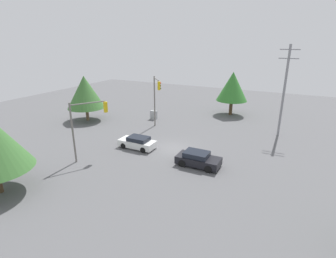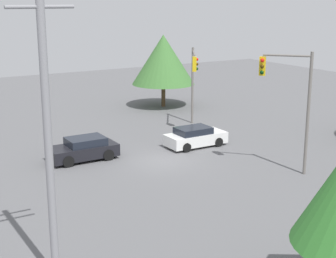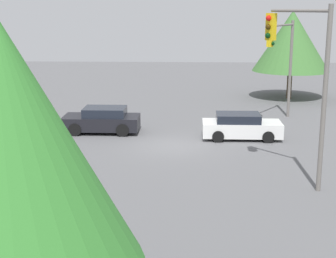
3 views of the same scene
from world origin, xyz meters
name	(u,v)px [view 1 (image 1 of 3)]	position (x,y,z in m)	size (l,w,h in m)	color
ground_plane	(173,148)	(0.00, 0.00, 0.00)	(80.00, 80.00, 0.00)	#5B5B5E
sedan_dark	(198,159)	(-4.01, 2.74, 0.69)	(4.18, 2.05, 1.41)	black
sedan_white	(137,142)	(3.57, 1.68, 0.65)	(4.15, 1.91, 1.35)	silver
traffic_signal_main	(156,95)	(5.10, -5.47, 4.65)	(2.10, 2.25, 6.94)	slate
traffic_signal_cross	(87,120)	(6.38, 6.18, 4.12)	(2.08, 3.21, 6.03)	slate
utility_pole_tall	(284,90)	(-10.11, -9.90, 5.84)	(2.20, 0.28, 11.08)	gray
electrical_cabinet	(154,115)	(7.53, -8.88, 0.67)	(1.00, 0.51, 1.34)	#9EA0A3
tree_far	(232,87)	(-2.29, -16.75, 4.56)	(4.81, 4.81, 6.84)	#4C3823
tree_corner	(85,92)	(16.17, -3.97, 4.27)	(5.40, 5.40, 6.64)	brown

